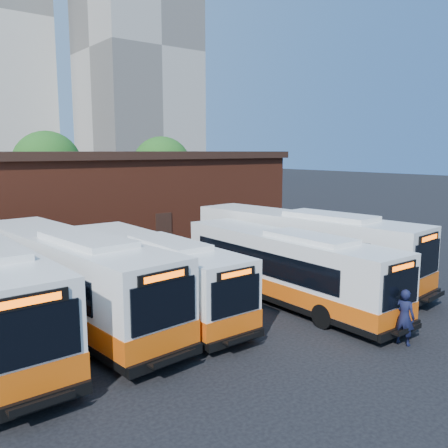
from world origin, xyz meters
TOP-DOWN VIEW (x-y plane):
  - ground at (0.00, 0.00)m, footprint 220.00×220.00m
  - bus_west at (-6.75, 4.56)m, footprint 3.71×12.98m
  - bus_midwest at (-3.57, 3.84)m, footprint 2.39×11.32m
  - bus_mideast at (1.34, 1.08)m, footprint 2.53×11.52m
  - bus_east at (4.55, 3.03)m, footprint 4.02×13.13m
  - transit_worker at (1.21, -4.62)m, footprint 0.57×0.77m
  - depot_building at (0.00, 20.00)m, footprint 28.60×12.60m
  - tree_mid at (2.00, 34.00)m, footprint 6.56×6.56m
  - tree_east at (13.00, 31.00)m, footprint 6.24×6.24m
  - tower_right at (30.00, 68.00)m, footprint 18.00×18.00m

SIDE VIEW (x-z plane):
  - ground at x=0.00m, z-range 0.00..0.00m
  - transit_worker at x=1.21m, z-range 0.00..1.92m
  - bus_midwest at x=-3.57m, z-range -0.14..2.94m
  - bus_mideast at x=1.34m, z-range -0.14..2.98m
  - bus_west at x=-6.75m, z-range -0.16..3.33m
  - bus_east at x=4.55m, z-range -0.16..3.37m
  - depot_building at x=0.00m, z-range 0.06..6.46m
  - tree_east at x=13.00m, z-range 0.85..8.81m
  - tree_mid at x=2.00m, z-range 0.90..9.26m
  - tower_right at x=30.00m, z-range -0.26..48.94m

